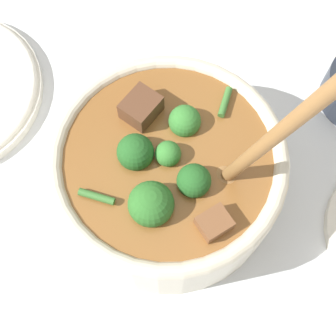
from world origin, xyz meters
TOP-DOWN VIEW (x-y plane):
  - ground_plane at (0.00, 0.00)m, footprint 4.00×4.00m
  - stew_bowl at (-0.00, 0.00)m, footprint 0.23×0.23m

SIDE VIEW (x-z plane):
  - ground_plane at x=0.00m, z-range 0.00..0.00m
  - stew_bowl at x=0.00m, z-range -0.09..0.20m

